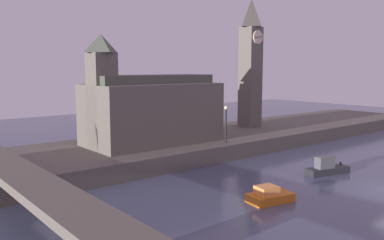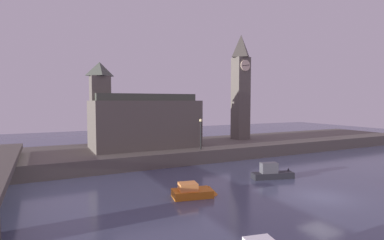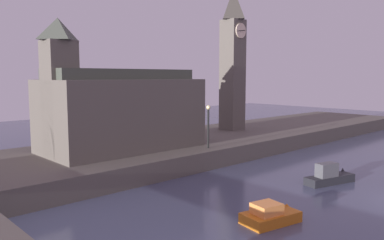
% 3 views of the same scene
% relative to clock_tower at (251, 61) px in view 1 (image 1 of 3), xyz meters
% --- Properties ---
extents(far_embankment, '(70.00, 12.00, 1.50)m').
position_rel_clock_tower_xyz_m(far_embankment, '(-7.86, -1.17, -8.56)').
color(far_embankment, '#5B544C').
rests_on(far_embankment, ground).
extents(clock_tower, '(2.26, 2.30, 15.09)m').
position_rel_clock_tower_xyz_m(clock_tower, '(0.00, 0.00, 0.00)').
color(clock_tower, '#5B544C').
rests_on(clock_tower, far_embankment).
extents(parliament_hall, '(12.43, 6.43, 9.88)m').
position_rel_clock_tower_xyz_m(parliament_hall, '(-15.42, -1.45, -4.61)').
color(parliament_hall, '#5B544C').
rests_on(parliament_hall, far_embankment).
extents(streetlamp, '(0.36, 0.36, 3.52)m').
position_rel_clock_tower_xyz_m(streetlamp, '(-9.79, -5.99, -5.59)').
color(streetlamp, black).
rests_on(streetlamp, far_embankment).
extents(boat_barge_dark, '(4.48, 2.03, 1.67)m').
position_rel_clock_tower_xyz_m(boat_barge_dark, '(-7.06, -15.34, -8.84)').
color(boat_barge_dark, '#232328').
rests_on(boat_barge_dark, ground).
extents(boat_patrol_orange, '(3.83, 2.11, 1.15)m').
position_rel_clock_tower_xyz_m(boat_patrol_orange, '(-15.93, -16.85, -8.94)').
color(boat_patrol_orange, orange).
rests_on(boat_patrol_orange, ground).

